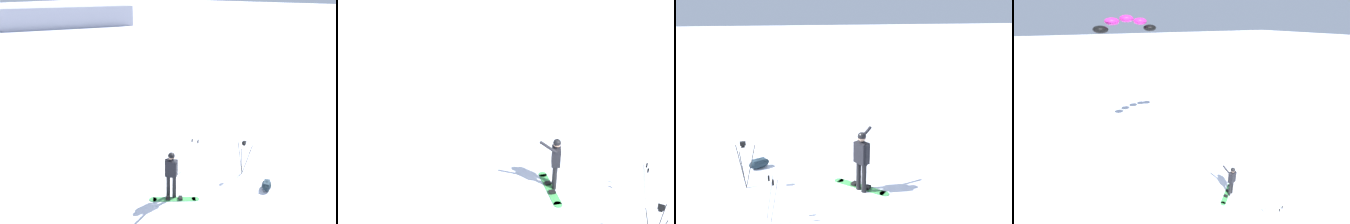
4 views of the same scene
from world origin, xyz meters
TOP-DOWN VIEW (x-y plane):
  - ground_plane at (0.00, 0.00)m, footprint 300.00×300.00m
  - snowboarder at (0.72, 0.64)m, footprint 0.64×0.64m
  - snowboard at (0.54, 0.70)m, footprint 1.45×1.22m
  - gear_bag_large at (-1.78, -1.96)m, footprint 0.53×0.76m
  - camera_tripod at (-0.53, -2.46)m, footprint 0.61×0.55m
  - ski_poles at (1.43, -1.96)m, footprint 0.31×0.31m
  - distant_ridge at (53.80, -25.90)m, footprint 25.50×38.84m

SIDE VIEW (x-z plane):
  - ground_plane at x=0.00m, z-range 0.00..0.00m
  - snowboard at x=0.54m, z-range -0.03..0.07m
  - gear_bag_large at x=-1.78m, z-range 0.01..0.32m
  - ski_poles at x=1.43m, z-range 0.19..1.35m
  - camera_tripod at x=-0.53m, z-range 0.30..1.72m
  - snowboarder at x=0.72m, z-range 0.19..1.99m
  - distant_ridge at x=53.80m, z-range 0.00..3.62m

